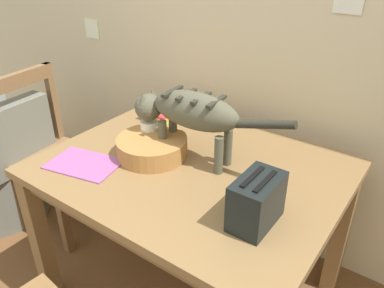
% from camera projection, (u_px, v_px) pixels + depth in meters
% --- Properties ---
extents(wall_rear, '(5.14, 0.11, 2.50)m').
position_uv_depth(wall_rear, '(269.00, 16.00, 1.83)').
color(wall_rear, beige).
rests_on(wall_rear, ground_plane).
extents(dining_table, '(1.21, 0.95, 0.75)m').
position_uv_depth(dining_table, '(192.00, 183.00, 1.64)').
color(dining_table, olive).
rests_on(dining_table, ground_plane).
extents(cat, '(0.71, 0.16, 0.30)m').
position_uv_depth(cat, '(188.00, 112.00, 1.56)').
color(cat, '#504E3D').
rests_on(cat, dining_table).
extents(saucer_bowl, '(0.22, 0.22, 0.04)m').
position_uv_depth(saucer_bowl, '(150.00, 141.00, 1.74)').
color(saucer_bowl, '#C0B1B5').
rests_on(saucer_bowl, dining_table).
extents(coffee_mug, '(0.12, 0.08, 0.08)m').
position_uv_depth(coffee_mug, '(150.00, 129.00, 1.71)').
color(coffee_mug, white).
rests_on(coffee_mug, saucer_bowl).
extents(magazine, '(0.33, 0.25, 0.01)m').
position_uv_depth(magazine, '(84.00, 164.00, 1.60)').
color(magazine, '#9A5496').
rests_on(magazine, dining_table).
extents(book_stack, '(0.17, 0.14, 0.05)m').
position_uv_depth(book_stack, '(159.00, 115.00, 1.98)').
color(book_stack, '#52A44E').
rests_on(book_stack, dining_table).
extents(wicker_basket, '(0.30, 0.30, 0.08)m').
position_uv_depth(wicker_basket, '(152.00, 147.00, 1.65)').
color(wicker_basket, '#AA733B').
rests_on(wicker_basket, dining_table).
extents(toaster, '(0.12, 0.20, 0.18)m').
position_uv_depth(toaster, '(256.00, 201.00, 1.24)').
color(toaster, black).
rests_on(toaster, dining_table).
extents(wooden_chair_far, '(0.46, 0.46, 0.94)m').
position_uv_depth(wooden_chair_far, '(53.00, 156.00, 2.23)').
color(wooden_chair_far, brown).
rests_on(wooden_chair_far, ground_plane).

